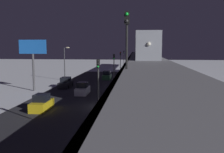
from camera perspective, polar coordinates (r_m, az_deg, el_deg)
The scene contains 15 objects.
ground_plane at distance 33.02m, azimuth -1.60°, elevation -6.78°, with size 240.00×240.00×0.00m, color silver.
avenue_asphalt at distance 34.28m, azimuth -11.84°, elevation -6.41°, with size 11.00×91.69×0.01m, color #28282D.
elevated_railway at distance 31.99m, azimuth 7.73°, elevation 2.36°, with size 5.00×91.69×6.14m.
subway_train at distance 65.48m, azimuth 6.65°, elevation 6.86°, with size 2.94×74.07×3.40m.
rail_signal at distance 17.83m, azimuth 3.35°, elevation 10.44°, with size 0.36×0.41×4.00m.
sedan_black at distance 48.89m, azimuth -10.37°, elevation -1.53°, with size 1.91×4.80×1.97m.
sedan_green at distance 60.48m, azimuth -1.14°, elevation 0.16°, with size 1.80×4.74×1.97m.
sedan_yellow at distance 32.31m, azimuth -15.54°, elevation -5.87°, with size 1.80×4.05×1.97m.
sedan_white at distance 41.72m, azimuth -6.63°, elevation -2.86°, with size 1.80×4.32×1.97m.
traffic_light_near at distance 26.72m, azimuth -3.10°, elevation -0.83°, with size 0.32×0.44×6.40m.
traffic_light_mid at distance 45.76m, azimuth 0.45°, elevation 2.32°, with size 0.32×0.44×6.40m.
traffic_light_far at distance 64.94m, azimuth 1.91°, elevation 3.62°, with size 0.32×0.44×6.40m.
traffic_light_distant at distance 84.16m, azimuth 2.70°, elevation 4.32°, with size 0.32×0.44×6.40m.
commercial_billboard at distance 46.08m, azimuth -17.40°, elevation 5.32°, with size 4.80×0.36×8.90m.
street_lamp_far at distance 59.17m, azimuth -10.44°, elevation 3.81°, with size 1.35×0.44×7.65m.
Camera 1 is at (-3.92, 31.87, 7.70)m, focal length 40.63 mm.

